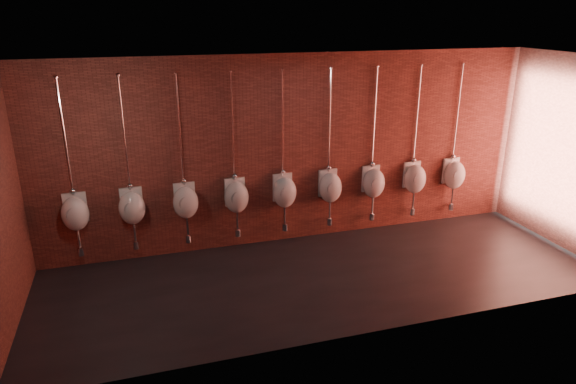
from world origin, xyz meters
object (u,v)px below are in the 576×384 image
Objects in this scene: urinal_0 at (75,213)px; urinal_2 at (186,201)px; urinal_6 at (374,182)px; urinal_3 at (236,196)px; urinal_8 at (454,174)px; urinal_4 at (284,191)px; urinal_7 at (415,178)px; urinal_1 at (132,207)px; urinal_5 at (330,187)px.

urinal_2 is at bearing 0.00° from urinal_0.
urinal_6 is (4.95, 0.00, 0.00)m from urinal_0.
urinal_3 is 1.00× the size of urinal_8.
urinal_8 is at bearing 0.00° from urinal_6.
urinal_0 and urinal_4 have the same top height.
urinal_7 is at bearing 0.00° from urinal_2.
urinal_7 is at bearing 0.00° from urinal_6.
urinal_1 is at bearing 180.00° from urinal_6.
urinal_4 is 1.00× the size of urinal_8.
urinal_4 is 1.65m from urinal_6.
urinal_1 is at bearing 180.00° from urinal_8.
urinal_4 is 1.00× the size of urinal_6.
urinal_1 is 1.00× the size of urinal_7.
urinal_5 is 0.83m from urinal_6.
urinal_4 is at bearing 0.00° from urinal_1.
urinal_0 is 1.00× the size of urinal_3.
urinal_1 is 4.95m from urinal_7.
urinal_3 is at bearing 0.00° from urinal_2.
urinal_1 is 0.83m from urinal_2.
urinal_1 is 1.00× the size of urinal_6.
urinal_5 is (1.65, 0.00, 0.00)m from urinal_3.
urinal_2 is at bearing 180.00° from urinal_4.
urinal_0 is at bearing 180.00° from urinal_8.
urinal_1 and urinal_2 have the same top height.
urinal_4 and urinal_8 have the same top height.
urinal_8 is at bearing 0.00° from urinal_7.
urinal_5 is (3.30, 0.00, 0.00)m from urinal_1.
urinal_3 is 0.83m from urinal_4.
urinal_4 is 1.00× the size of urinal_7.
urinal_3 and urinal_6 have the same top height.
urinal_4 is (2.48, 0.00, 0.00)m from urinal_1.
urinal_1 is at bearing 180.00° from urinal_2.
urinal_7 is at bearing 0.00° from urinal_5.
urinal_0 and urinal_2 have the same top height.
urinal_6 is 0.83m from urinal_7.
urinal_5 is at bearing 0.00° from urinal_0.
urinal_5 is at bearing 0.00° from urinal_1.
urinal_7 is (2.48, 0.00, 0.00)m from urinal_4.
urinal_2 and urinal_5 have the same top height.
urinal_0 is at bearing 180.00° from urinal_7.
urinal_1 is at bearing 180.00° from urinal_4.
urinal_1 is at bearing 180.00° from urinal_5.
urinal_0 and urinal_1 have the same top height.
urinal_3 is 1.00× the size of urinal_7.
urinal_1 is at bearing 180.00° from urinal_7.
urinal_5 is at bearing 0.00° from urinal_2.
urinal_6 is at bearing 0.00° from urinal_4.
urinal_2 and urinal_6 have the same top height.
urinal_7 is (4.13, 0.00, 0.00)m from urinal_2.
urinal_3 is 1.00× the size of urinal_6.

